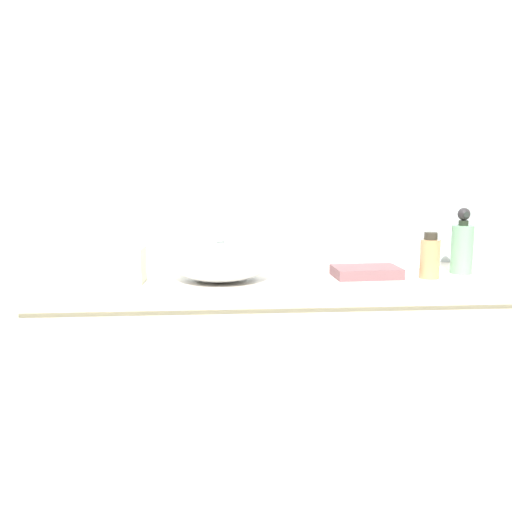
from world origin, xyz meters
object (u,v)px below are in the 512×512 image
folded_hand_towel (366,272)px  tissue_box (126,263)px  candle_jar (308,270)px  lotion_bottle (430,257)px  sink_basin (220,262)px  soap_dispenser (462,246)px

folded_hand_towel → tissue_box: bearing=-178.0°
candle_jar → tissue_box: bearing=-174.7°
lotion_bottle → candle_jar: 0.41m
sink_basin → lotion_bottle: bearing=-0.9°
soap_dispenser → lotion_bottle: 0.16m
tissue_box → lotion_bottle: bearing=-0.1°
soap_dispenser → sink_basin: bearing=-175.9°
tissue_box → folded_hand_towel: tissue_box is taller
sink_basin → soap_dispenser: (0.85, 0.06, 0.04)m
soap_dispenser → folded_hand_towel: bearing=-173.2°
folded_hand_towel → lotion_bottle: bearing=-8.5°
tissue_box → candle_jar: 0.61m
soap_dispenser → tissue_box: soap_dispenser is taller
sink_basin → soap_dispenser: 0.85m
lotion_bottle → tissue_box: same height
sink_basin → tissue_box: bearing=-178.3°
soap_dispenser → tissue_box: bearing=-176.5°
tissue_box → folded_hand_towel: bearing=2.0°
sink_basin → candle_jar: 0.31m
candle_jar → soap_dispenser: bearing=1.5°
candle_jar → folded_hand_towel: size_ratio=0.27×
soap_dispenser → folded_hand_towel: 0.36m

